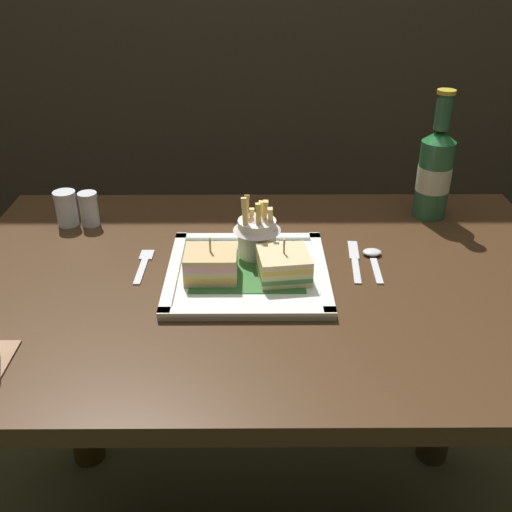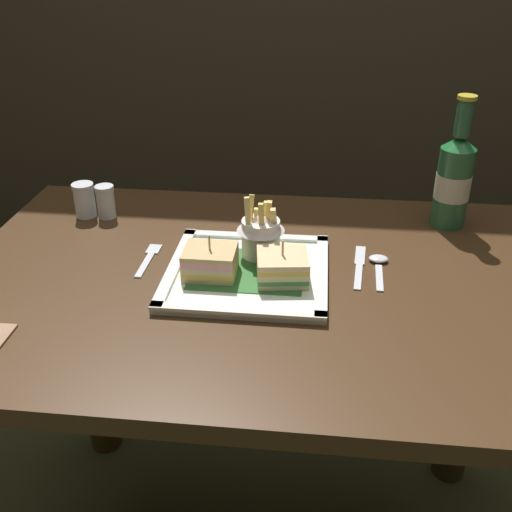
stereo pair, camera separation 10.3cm
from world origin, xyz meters
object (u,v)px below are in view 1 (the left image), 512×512
spoon (373,257)px  pepper_shaker (89,211)px  fork (144,264)px  sandwich_half_left (211,265)px  salt_shaker (67,210)px  square_plate (248,273)px  beer_bottle (435,171)px  knife (355,259)px  sandwich_half_right (284,265)px  fries_cup (257,231)px  dining_table (264,356)px

spoon → pepper_shaker: pepper_shaker is taller
fork → pepper_shaker: bearing=128.6°
sandwich_half_left → salt_shaker: sandwich_half_left is taller
square_plate → spoon: square_plate is taller
sandwich_half_left → pepper_shaker: bearing=138.6°
beer_bottle → fork: bearing=-159.8°
square_plate → beer_bottle: 0.47m
square_plate → knife: 0.20m
square_plate → beer_bottle: bearing=33.5°
knife → pepper_shaker: (-0.52, 0.15, 0.03)m
fork → pepper_shaker: pepper_shaker is taller
beer_bottle → pepper_shaker: size_ratio=3.78×
sandwich_half_right → spoon: size_ratio=0.79×
sandwich_half_right → square_plate: bearing=163.1°
sandwich_half_right → spoon: 0.19m
square_plate → pepper_shaker: (-0.32, 0.21, 0.02)m
square_plate → knife: bearing=16.5°
knife → pepper_shaker: 0.54m
sandwich_half_right → spoon: (0.17, 0.08, -0.03)m
fries_cup → fork: (-0.21, -0.02, -0.06)m
sandwich_half_left → beer_bottle: (0.44, 0.27, 0.07)m
beer_bottle → sandwich_half_right: bearing=-139.7°
fork → sandwich_half_left: bearing=-25.8°
beer_bottle → fries_cup: bearing=-152.3°
salt_shaker → pepper_shaker: salt_shaker is taller
dining_table → beer_bottle: size_ratio=4.18×
sandwich_half_left → knife: 0.27m
dining_table → pepper_shaker: size_ratio=15.82×
salt_shaker → beer_bottle: bearing=3.1°
spoon → fork: bearing=-177.3°
fork → salt_shaker: (-0.18, 0.17, 0.03)m
fork → dining_table: bearing=-10.4°
sandwich_half_right → knife: bearing=29.7°
dining_table → spoon: spoon is taller
spoon → salt_shaker: (-0.60, 0.15, 0.03)m
sandwich_half_left → knife: sandwich_half_left is taller
sandwich_half_left → spoon: 0.30m
sandwich_half_left → spoon: size_ratio=0.73×
beer_bottle → pepper_shaker: 0.71m
sandwich_half_right → beer_bottle: beer_bottle is taller
spoon → salt_shaker: bearing=166.0°
knife → salt_shaker: salt_shaker is taller
beer_bottle → pepper_shaker: bearing=-176.7°
fork → knife: size_ratio=0.78×
beer_bottle → salt_shaker: (-0.75, -0.04, -0.07)m
spoon → knife: bearing=-173.6°
dining_table → sandwich_half_left: size_ratio=12.51×
sandwich_half_right → fries_cup: 0.10m
fork → knife: bearing=2.3°
knife → pepper_shaker: bearing=163.5°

